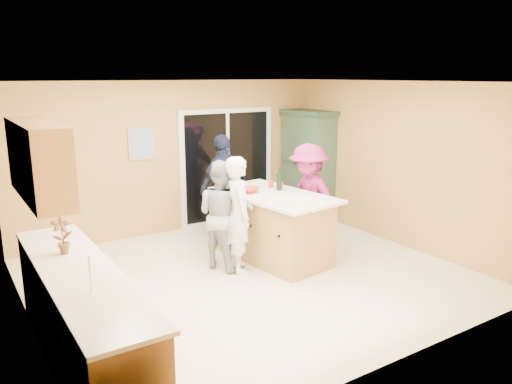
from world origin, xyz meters
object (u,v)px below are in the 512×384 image
kitchen_island (274,229)px  woman_white (239,215)px  green_hutch (308,166)px  woman_grey (222,215)px  woman_magenta (308,198)px  woman_navy (224,186)px

kitchen_island → woman_white: woman_white is taller
kitchen_island → woman_white: 0.75m
green_hutch → woman_grey: (-2.63, -1.36, -0.22)m
kitchen_island → woman_magenta: size_ratio=1.20×
kitchen_island → woman_magenta: (0.66, 0.03, 0.37)m
woman_navy → woman_magenta: woman_navy is taller
kitchen_island → woman_white: size_ratio=1.24×
woman_white → woman_navy: size_ratio=0.93×
kitchen_island → woman_navy: woman_navy is taller
kitchen_island → woman_grey: bearing=163.2°
woman_navy → kitchen_island: bearing=76.8°
green_hutch → kitchen_island: bearing=-140.6°
woman_magenta → woman_white: bearing=-87.5°
woman_white → woman_navy: 1.61m
woman_white → woman_magenta: 1.33m
woman_white → green_hutch: bearing=-38.7°
woman_navy → woman_white: bearing=52.4°
woman_grey → woman_magenta: 1.47m
woman_white → woman_magenta: woman_magenta is taller
woman_grey → woman_navy: (0.73, 1.25, 0.09)m
kitchen_island → woman_navy: (-0.06, 1.39, 0.40)m
woman_white → woman_grey: woman_white is taller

